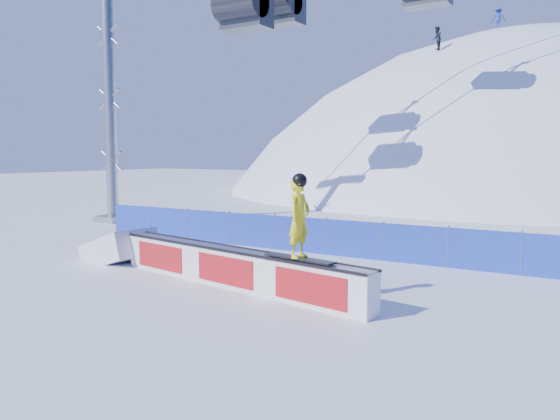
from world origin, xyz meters
The scene contains 7 objects.
ground centered at (0.00, 0.00, 0.00)m, with size 160.00×160.00×0.00m, color white.
snow_hill centered at (0.00, 42.00, -18.00)m, with size 64.00×64.00×64.00m.
safety_fence centered at (0.00, 4.50, 0.60)m, with size 22.05×0.05×1.30m.
rail_box centered at (-1.04, -0.68, 0.49)m, with size 8.26×2.04×0.99m.
snow_ramp centered at (-6.14, 0.24, 0.00)m, with size 2.25×1.50×0.85m, color white, non-canonical shape.
snowboarder centered at (1.11, -1.07, 1.95)m, with size 1.88×0.68×1.94m.
distant_skiers centered at (3.03, 31.33, 11.63)m, with size 18.54×9.54×7.68m.
Camera 1 is at (7.03, -11.60, 3.36)m, focal length 35.00 mm.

